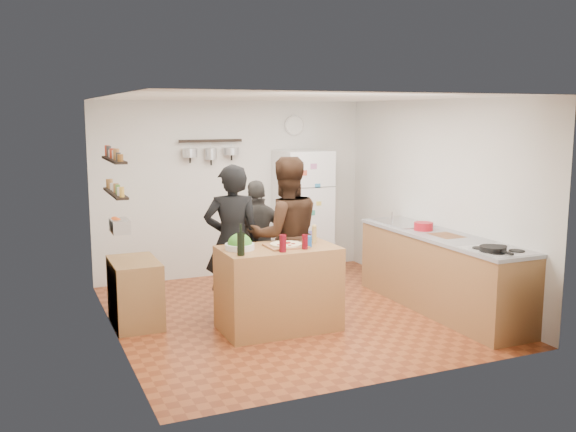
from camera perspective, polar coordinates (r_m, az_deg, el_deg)
name	(u,v)px	position (r m, az deg, el deg)	size (l,w,h in m)	color
room_shell	(278,204)	(7.68, -0.85, 1.05)	(4.20, 4.20, 4.20)	brown
prep_island	(278,288)	(6.98, -0.85, -6.44)	(1.25, 0.72, 0.91)	#A26D3B
pizza_board	(286,246)	(6.89, -0.18, -2.68)	(0.42, 0.34, 0.02)	#945B36
pizza	(286,244)	(6.88, -0.18, -2.53)	(0.34, 0.34, 0.02)	beige
salad_bowl	(240,247)	(6.77, -4.31, -2.73)	(0.31, 0.31, 0.06)	silver
wine_bottle	(241,244)	(6.48, -4.21, -2.50)	(0.08, 0.08, 0.23)	black
wine_glass_near	(283,243)	(6.62, -0.47, -2.45)	(0.07, 0.07, 0.18)	#5D0812
wine_glass_far	(305,242)	(6.77, 1.51, -2.31)	(0.06, 0.06, 0.16)	#590710
pepper_mill	(314,236)	(7.09, 2.35, -1.76)	(0.05, 0.05, 0.16)	#AB8A47
salt_canister	(308,242)	(6.88, 1.83, -2.28)	(0.07, 0.07, 0.12)	#1C4F9C
person_left	(232,242)	(7.33, -4.97, -2.27)	(0.64, 0.42, 1.77)	black
person_center	(286,236)	(7.44, -0.22, -1.79)	(0.89, 0.70, 1.84)	black
person_back	(258,242)	(7.89, -2.69, -2.32)	(0.89, 0.37, 1.53)	#312E2C
counter_run	(441,273)	(7.86, 13.42, -4.95)	(0.63, 2.63, 0.90)	#9E7042
stove_top	(498,251)	(7.05, 18.17, -2.96)	(0.60, 0.62, 0.02)	white
skillet	(493,249)	(6.95, 17.75, -2.79)	(0.27, 0.27, 0.05)	black
sink	(402,223)	(8.45, 10.10, -0.65)	(0.50, 0.80, 0.03)	silver
cutting_board	(446,236)	(7.70, 13.90, -1.76)	(0.30, 0.40, 0.02)	#965D36
red_bowl	(423,226)	(7.97, 11.95, -0.90)	(0.23, 0.23, 0.10)	#AB131F
fridge	(303,212)	(9.34, 1.34, 0.33)	(0.70, 0.68, 1.80)	white
wall_clock	(294,125)	(9.53, 0.54, 8.05)	(0.30, 0.30, 0.03)	silver
spice_shelf_lower	(115,193)	(6.96, -15.10, 1.97)	(0.12, 1.00, 0.03)	black
spice_shelf_upper	(114,160)	(6.92, -15.22, 4.84)	(0.12, 1.00, 0.03)	black
produce_basket	(120,226)	(7.01, -14.74, -0.86)	(0.18, 0.35, 0.14)	silver
side_table	(135,292)	(7.35, -13.43, -6.63)	(0.50, 0.80, 0.73)	#976A3F
pot_rack	(211,141)	(9.02, -6.88, 6.66)	(0.90, 0.04, 0.04)	black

